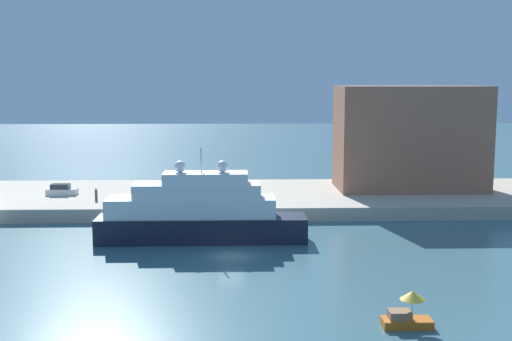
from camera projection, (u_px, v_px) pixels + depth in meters
The scene contains 8 objects.
ground at pixel (231, 257), 65.92m from camera, with size 400.00×400.00×0.00m, color #3D6670.
quay_dock at pixel (233, 198), 93.40m from camera, with size 110.00×23.76×1.76m, color #B7AD99.
large_yacht at pixel (198, 213), 72.00m from camera, with size 23.09×4.67×10.38m.
small_motorboat at pixel (407, 313), 47.05m from camera, with size 3.58×1.82×2.70m.
harbor_building at pixel (410, 138), 95.36m from camera, with size 21.09×10.68×15.05m, color #9E664C.
parked_car at pixel (62, 190), 91.29m from camera, with size 4.18×1.79×1.50m.
person_figure at pixel (96, 195), 87.07m from camera, with size 0.36×0.36×1.65m.
mooring_bollard at pixel (235, 204), 83.00m from camera, with size 0.43×0.43×0.67m, color black.
Camera 1 is at (0.56, -64.13, 17.74)m, focal length 45.86 mm.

